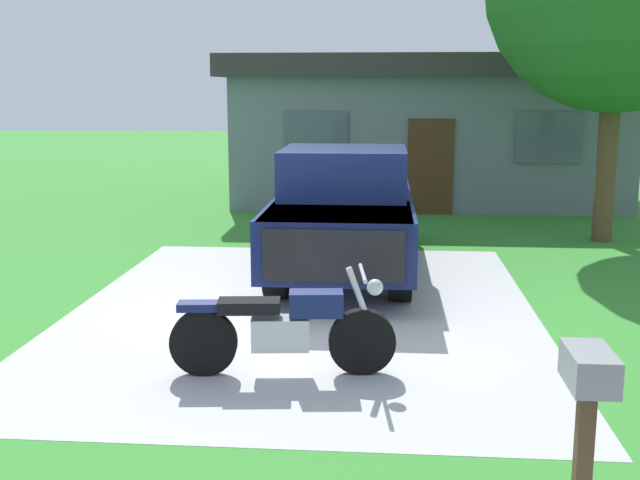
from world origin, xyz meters
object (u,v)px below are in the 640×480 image
object	(u,v)px
motorcycle	(285,328)
pickup_truck	(345,208)
neighbor_house	(426,127)
mailbox	(587,395)

from	to	relation	value
motorcycle	pickup_truck	xyz separation A→B (m)	(0.35, 4.69, 0.48)
motorcycle	neighbor_house	size ratio (longest dim) A/B	0.23
pickup_truck	mailbox	distance (m)	7.68
mailbox	neighbor_house	distance (m)	15.42
pickup_truck	neighbor_house	bearing A→B (deg)	78.68
motorcycle	pickup_truck	world-z (taller)	pickup_truck
pickup_truck	neighbor_house	size ratio (longest dim) A/B	0.59
motorcycle	mailbox	bearing A→B (deg)	-51.78
neighbor_house	pickup_truck	bearing A→B (deg)	-101.32
motorcycle	mailbox	distance (m)	3.56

